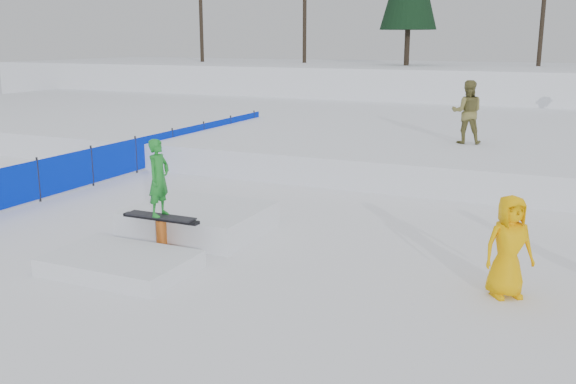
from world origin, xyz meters
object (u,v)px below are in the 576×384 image
at_px(safety_fence, 136,155).
at_px(walker_olive, 467,112).
at_px(spectator_yellow, 509,246).
at_px(jib_rail_feature, 179,227).

xyz_separation_m(safety_fence, walker_olive, (8.75, 4.55, 1.19)).
xyz_separation_m(spectator_yellow, jib_rail_feature, (-6.09, 0.19, -0.49)).
bearing_deg(spectator_yellow, jib_rail_feature, 145.15).
bearing_deg(walker_olive, safety_fence, 15.82).
bearing_deg(jib_rail_feature, spectator_yellow, -1.77).
height_order(safety_fence, jib_rail_feature, jib_rail_feature).
bearing_deg(walker_olive, jib_rail_feature, 56.74).
xyz_separation_m(walker_olive, spectator_yellow, (2.25, -9.86, -0.95)).
bearing_deg(jib_rail_feature, safety_fence, 133.79).
bearing_deg(jib_rail_feature, walker_olive, 68.40).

